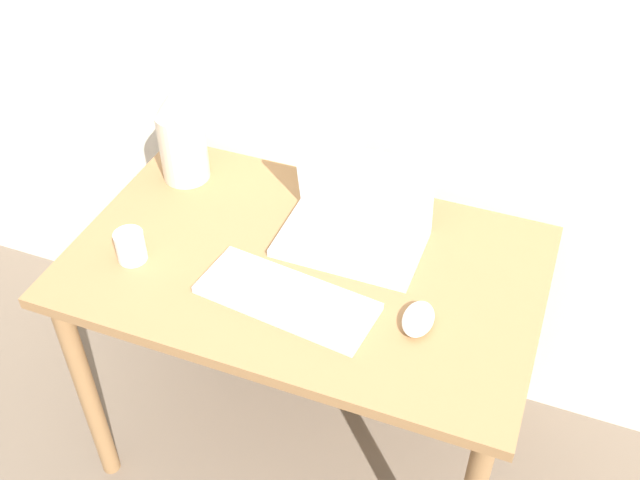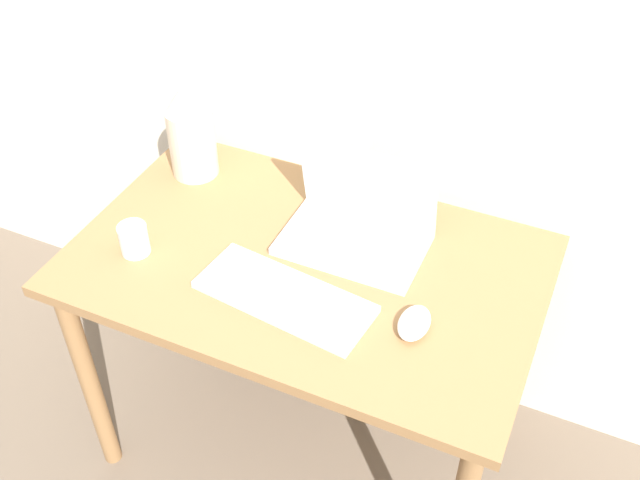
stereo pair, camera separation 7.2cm
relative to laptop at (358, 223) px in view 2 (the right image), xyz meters
name	(u,v)px [view 2 (the right image)]	position (x,y,z in m)	size (l,w,h in m)	color
desk	(306,290)	(-0.08, -0.12, -0.15)	(1.13, 0.70, 0.74)	olive
laptop	(358,223)	(0.00, 0.00, 0.00)	(0.35, 0.23, 0.24)	silver
keyboard	(284,296)	(-0.07, -0.26, -0.04)	(0.42, 0.21, 0.02)	silver
mouse	(414,323)	(0.22, -0.23, -0.03)	(0.07, 0.11, 0.04)	white
vase	(191,130)	(-0.51, 0.08, 0.08)	(0.13, 0.13, 0.28)	beige
mug	(134,239)	(-0.47, -0.26, -0.01)	(0.07, 0.07, 0.08)	white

